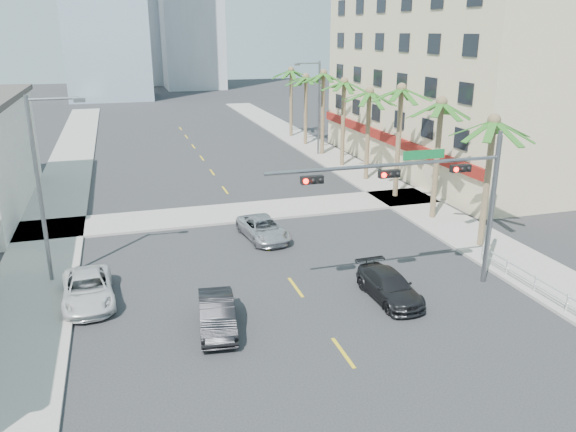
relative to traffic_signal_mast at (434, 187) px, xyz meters
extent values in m
plane|color=#262628|center=(-5.78, -7.95, -5.06)|extent=(260.00, 260.00, 0.00)
cube|color=gray|center=(6.22, 12.05, -4.99)|extent=(4.00, 120.00, 0.15)
cube|color=gray|center=(-17.78, 12.05, -4.99)|extent=(4.00, 120.00, 0.15)
cube|color=gray|center=(-5.78, 14.05, -4.99)|extent=(80.00, 4.00, 0.15)
cube|color=beige|center=(16.22, 22.05, 2.44)|extent=(15.00, 28.00, 15.00)
cube|color=maroon|center=(8.62, 22.05, -2.06)|extent=(0.30, 28.00, 0.80)
cylinder|color=slate|center=(3.22, 0.05, -1.46)|extent=(0.24, 0.24, 7.20)
cylinder|color=slate|center=(-2.28, 0.05, 1.14)|extent=(11.00, 0.16, 0.16)
cube|color=#0C662D|center=(-0.58, 0.05, 1.49)|extent=(2.00, 0.05, 0.40)
cube|color=black|center=(1.22, -0.10, 0.79)|extent=(0.95, 0.28, 0.32)
sphere|color=#FF0C05|center=(0.90, -0.26, 0.79)|extent=(0.22, 0.22, 0.22)
cube|color=black|center=(-2.28, -0.10, 0.79)|extent=(0.95, 0.28, 0.32)
sphere|color=#FF0C05|center=(-2.60, -0.26, 0.79)|extent=(0.22, 0.22, 0.22)
cube|color=black|center=(-5.78, -0.10, 0.79)|extent=(0.95, 0.28, 0.32)
sphere|color=#FF0C05|center=(-6.10, -0.26, 0.79)|extent=(0.22, 0.22, 0.22)
cylinder|color=brown|center=(5.82, 4.05, -1.46)|extent=(0.36, 0.36, 7.20)
cylinder|color=brown|center=(5.82, 9.25, -1.28)|extent=(0.36, 0.36, 7.56)
cylinder|color=brown|center=(5.82, 14.45, -1.10)|extent=(0.36, 0.36, 7.92)
cylinder|color=brown|center=(5.82, 19.65, -1.46)|extent=(0.36, 0.36, 7.20)
cylinder|color=brown|center=(5.82, 24.85, -1.28)|extent=(0.36, 0.36, 7.56)
cylinder|color=brown|center=(5.82, 30.05, -1.10)|extent=(0.36, 0.36, 7.92)
cylinder|color=brown|center=(5.82, 35.25, -1.46)|extent=(0.36, 0.36, 7.20)
cylinder|color=brown|center=(5.82, 40.45, -1.28)|extent=(0.36, 0.36, 7.56)
cylinder|color=slate|center=(-16.98, 6.05, -0.56)|extent=(0.20, 0.20, 9.00)
cylinder|color=slate|center=(-15.88, 6.05, 3.74)|extent=(2.20, 0.12, 0.12)
cube|color=slate|center=(-14.78, 6.05, 3.64)|extent=(0.50, 0.25, 0.18)
cylinder|color=slate|center=(5.42, 30.05, -0.56)|extent=(0.20, 0.20, 9.00)
cylinder|color=slate|center=(4.32, 30.05, 3.74)|extent=(2.20, 0.12, 0.12)
cube|color=slate|center=(3.22, 30.05, 3.64)|extent=(0.50, 0.25, 0.18)
cylinder|color=silver|center=(4.52, -1.95, -4.51)|extent=(0.08, 8.00, 0.08)
cylinder|color=silver|center=(4.52, -1.95, -4.16)|extent=(0.08, 8.00, 0.08)
cylinder|color=silver|center=(4.52, -3.95, -4.56)|extent=(0.08, 0.08, 1.00)
cylinder|color=silver|center=(4.52, -1.95, -4.56)|extent=(0.08, 0.08, 1.00)
cylinder|color=silver|center=(4.52, 0.05, -4.56)|extent=(0.08, 0.08, 1.00)
cylinder|color=silver|center=(4.52, 2.05, -4.56)|extent=(0.08, 0.08, 1.00)
imported|color=silver|center=(-15.18, 3.23, -4.41)|extent=(2.45, 4.84, 1.31)
imported|color=black|center=(-10.05, -0.78, -4.39)|extent=(1.89, 4.22, 1.34)
imported|color=#BCBBC1|center=(-5.61, 8.93, -4.43)|extent=(2.62, 4.76, 1.26)
imported|color=black|center=(-2.06, -0.32, -4.43)|extent=(1.90, 4.38, 1.26)
camera|label=1|loc=(-13.20, -21.20, 6.60)|focal=35.00mm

